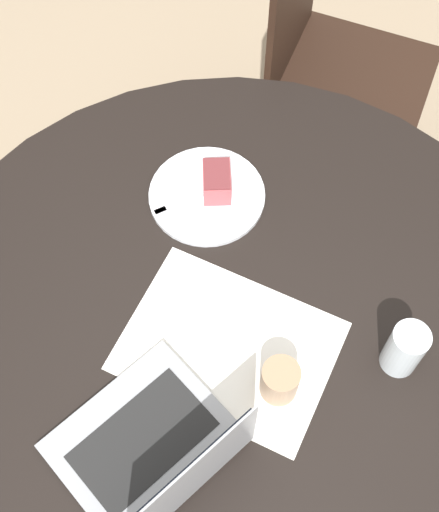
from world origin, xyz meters
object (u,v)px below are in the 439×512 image
(plate, at_px, (207,195))
(coffee_glass, at_px, (280,381))
(chair, at_px, (331,69))
(laptop, at_px, (153,451))

(plate, height_order, coffee_glass, coffee_glass)
(chair, xyz_separation_m, plate, (0.21, 0.64, 0.23))
(chair, xyz_separation_m, coffee_glass, (-0.02, 1.03, 0.27))
(plate, distance_m, laptop, 0.57)
(chair, bearing_deg, laptop, 0.77)
(chair, distance_m, laptop, 1.25)
(chair, height_order, laptop, chair)
(plate, relative_size, coffee_glass, 2.76)
(chair, relative_size, coffee_glass, 10.15)
(plate, bearing_deg, coffee_glass, 120.37)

